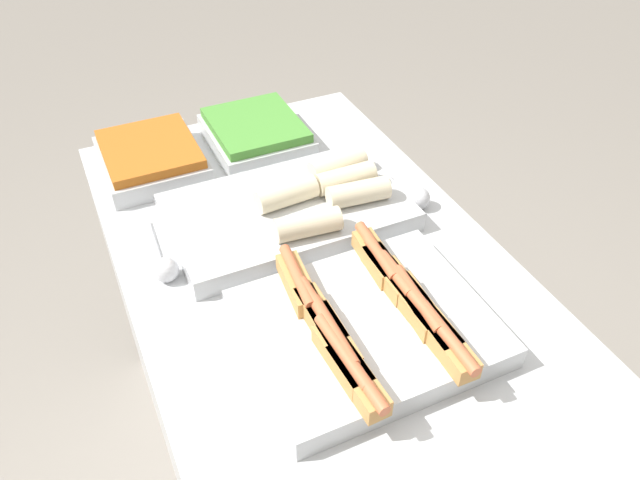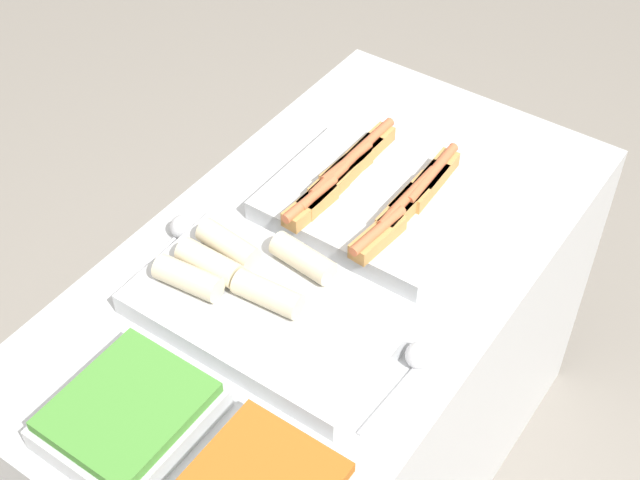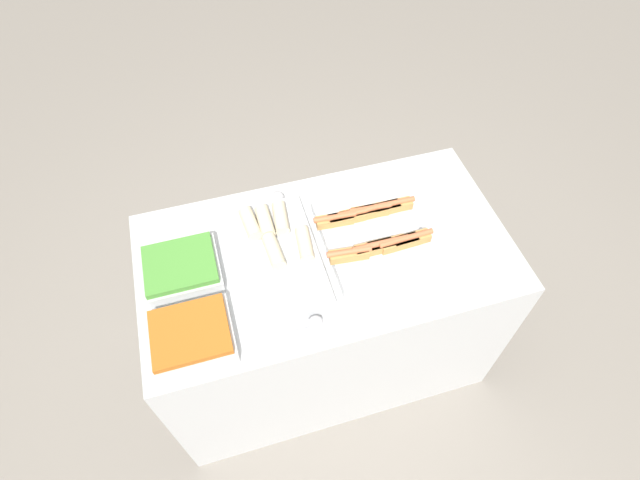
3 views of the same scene
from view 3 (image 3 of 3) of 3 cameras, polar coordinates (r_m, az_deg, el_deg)
ground_plane at (r=2.74m, az=0.48°, el=-12.40°), size 12.00×12.00×0.00m
counter at (r=2.33m, az=0.56°, el=-7.77°), size 1.46×0.79×0.91m
tray_hotdogs at (r=1.96m, az=5.93°, el=0.73°), size 0.42×0.45×0.10m
tray_wraps at (r=1.90m, az=-5.19°, el=-1.60°), size 0.33×0.54×0.10m
tray_side_front at (r=1.78m, az=-14.50°, el=-10.52°), size 0.28×0.25×0.07m
tray_side_back at (r=1.93m, az=-15.59°, el=-3.13°), size 0.28×0.25×0.07m
serving_spoon_near at (r=1.75m, az=-0.88°, el=-9.59°), size 0.23×0.05×0.05m
serving_spoon_far at (r=2.10m, az=-5.24°, el=4.76°), size 0.25×0.05×0.05m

